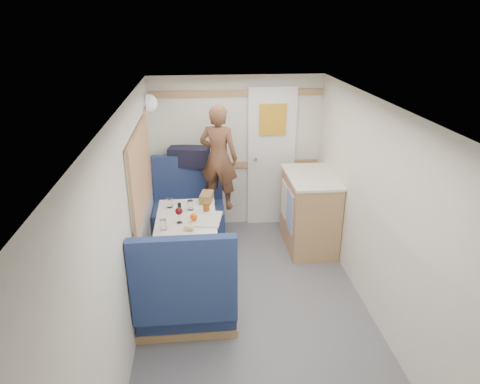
{
  "coord_description": "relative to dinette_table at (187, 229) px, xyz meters",
  "views": [
    {
      "loc": [
        -0.48,
        -3.07,
        2.67
      ],
      "look_at": [
        -0.09,
        0.9,
        1.01
      ],
      "focal_mm": 32.0,
      "sensor_mm": 36.0,
      "label": 1
    }
  ],
  "objects": [
    {
      "name": "floor",
      "position": [
        0.65,
        -1.0,
        -0.57
      ],
      "size": [
        4.5,
        4.5,
        0.0
      ],
      "primitive_type": "plane",
      "color": "#515156",
      "rests_on": "ground"
    },
    {
      "name": "ceiling",
      "position": [
        0.65,
        -1.0,
        1.43
      ],
      "size": [
        4.5,
        4.5,
        0.0
      ],
      "primitive_type": "plane",
      "rotation": [
        3.14,
        0.0,
        0.0
      ],
      "color": "silver",
      "rests_on": "wall_back"
    },
    {
      "name": "wall_back",
      "position": [
        0.65,
        1.25,
        0.43
      ],
      "size": [
        2.2,
        0.02,
        2.0
      ],
      "primitive_type": "cube",
      "color": "silver",
      "rests_on": "floor"
    },
    {
      "name": "wall_left",
      "position": [
        -0.45,
        -1.0,
        0.43
      ],
      "size": [
        0.02,
        4.5,
        2.0
      ],
      "primitive_type": "cube",
      "color": "silver",
      "rests_on": "floor"
    },
    {
      "name": "wall_right",
      "position": [
        1.75,
        -1.0,
        0.43
      ],
      "size": [
        0.02,
        4.5,
        2.0
      ],
      "primitive_type": "cube",
      "color": "silver",
      "rests_on": "floor"
    },
    {
      "name": "oak_trim_low",
      "position": [
        0.65,
        1.23,
        0.28
      ],
      "size": [
        2.15,
        0.02,
        0.08
      ],
      "primitive_type": "cube",
      "color": "#AD764E",
      "rests_on": "wall_back"
    },
    {
      "name": "oak_trim_high",
      "position": [
        0.65,
        1.23,
        1.21
      ],
      "size": [
        2.15,
        0.02,
        0.08
      ],
      "primitive_type": "cube",
      "color": "#AD764E",
      "rests_on": "wall_back"
    },
    {
      "name": "side_window",
      "position": [
        -0.43,
        0.0,
        0.68
      ],
      "size": [
        0.04,
        1.3,
        0.72
      ],
      "primitive_type": "cube",
      "color": "#939D85",
      "rests_on": "wall_left"
    },
    {
      "name": "rear_door",
      "position": [
        1.1,
        1.22,
        0.41
      ],
      "size": [
        0.62,
        0.12,
        1.86
      ],
      "color": "white",
      "rests_on": "wall_back"
    },
    {
      "name": "dinette_table",
      "position": [
        0.0,
        0.0,
        0.0
      ],
      "size": [
        0.62,
        0.92,
        0.72
      ],
      "color": "white",
      "rests_on": "floor"
    },
    {
      "name": "bench_far",
      "position": [
        -0.0,
        0.86,
        -0.27
      ],
      "size": [
        0.9,
        0.59,
        1.05
      ],
      "color": "navy",
      "rests_on": "floor"
    },
    {
      "name": "bench_near",
      "position": [
        -0.0,
        -0.86,
        -0.27
      ],
      "size": [
        0.9,
        0.59,
        1.05
      ],
      "color": "navy",
      "rests_on": "floor"
    },
    {
      "name": "ledge",
      "position": [
        -0.0,
        1.12,
        0.31
      ],
      "size": [
        0.9,
        0.14,
        0.04
      ],
      "primitive_type": "cube",
      "color": "#AD764E",
      "rests_on": "bench_far"
    },
    {
      "name": "dome_light",
      "position": [
        -0.39,
        0.85,
        1.18
      ],
      "size": [
        0.2,
        0.2,
        0.2
      ],
      "primitive_type": "sphere",
      "color": "white",
      "rests_on": "wall_left"
    },
    {
      "name": "galley_counter",
      "position": [
        1.47,
        0.55,
        -0.1
      ],
      "size": [
        0.57,
        0.92,
        0.92
      ],
      "color": "#AD764E",
      "rests_on": "floor"
    },
    {
      "name": "person",
      "position": [
        0.39,
        0.81,
        0.52
      ],
      "size": [
        0.54,
        0.45,
        1.28
      ],
      "primitive_type": "imported",
      "rotation": [
        0.0,
        0.0,
        2.8
      ],
      "color": "brown",
      "rests_on": "bench_far"
    },
    {
      "name": "duffel_bag",
      "position": [
        0.03,
        1.12,
        0.45
      ],
      "size": [
        0.54,
        0.34,
        0.24
      ],
      "primitive_type": "cube",
      "rotation": [
        0.0,
        0.0,
        -0.23
      ],
      "color": "black",
      "rests_on": "ledge"
    },
    {
      "name": "tray",
      "position": [
        0.22,
        -0.11,
        0.16
      ],
      "size": [
        0.34,
        0.41,
        0.02
      ],
      "primitive_type": "cube",
      "rotation": [
        0.0,
        0.0,
        -0.17
      ],
      "color": "silver",
      "rests_on": "dinette_table"
    },
    {
      "name": "orange_fruit",
      "position": [
        0.08,
        -0.14,
        0.21
      ],
      "size": [
        0.08,
        0.08,
        0.08
      ],
      "primitive_type": "sphere",
      "color": "orange",
      "rests_on": "tray"
    },
    {
      "name": "cheese_block",
      "position": [
        0.04,
        -0.32,
        0.19
      ],
      "size": [
        0.11,
        0.09,
        0.03
      ],
      "primitive_type": "cube",
      "rotation": [
        0.0,
        0.0,
        -0.37
      ],
      "color": "#E2C582",
      "rests_on": "tray"
    },
    {
      "name": "wine_glass",
      "position": [
        -0.06,
        -0.15,
        0.28
      ],
      "size": [
        0.08,
        0.08,
        0.17
      ],
      "color": "white",
      "rests_on": "dinette_table"
    },
    {
      "name": "tumbler_left",
      "position": [
        -0.21,
        -0.28,
        0.21
      ],
      "size": [
        0.07,
        0.07,
        0.11
      ],
      "primitive_type": "cylinder",
      "color": "white",
      "rests_on": "dinette_table"
    },
    {
      "name": "tumbler_mid",
      "position": [
        -0.18,
        0.25,
        0.21
      ],
      "size": [
        0.07,
        0.07,
        0.11
      ],
      "primitive_type": "cylinder",
      "color": "white",
      "rests_on": "dinette_table"
    },
    {
      "name": "tumbler_right",
      "position": [
        0.05,
        0.16,
        0.21
      ],
      "size": [
        0.07,
        0.07,
        0.11
      ],
      "primitive_type": "cylinder",
      "color": "white",
      "rests_on": "dinette_table"
    },
    {
      "name": "beer_glass",
      "position": [
        0.21,
        0.08,
        0.21
      ],
      "size": [
        0.07,
        0.07,
        0.11
      ],
      "primitive_type": "cylinder",
      "color": "brown",
      "rests_on": "dinette_table"
    },
    {
      "name": "pepper_grinder",
      "position": [
        -0.07,
        0.12,
        0.2
      ],
      "size": [
        0.04,
        0.04,
        0.1
      ],
      "primitive_type": "cylinder",
      "color": "black",
      "rests_on": "dinette_table"
    },
    {
      "name": "bread_loaf",
      "position": [
        0.22,
        0.38,
        0.2
      ],
      "size": [
        0.17,
        0.25,
        0.1
      ],
      "primitive_type": "cube",
      "rotation": [
        0.0,
        0.0,
        -0.21
      ],
      "color": "olive",
      "rests_on": "dinette_table"
    }
  ]
}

